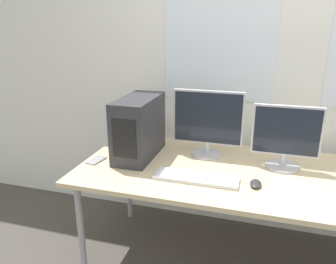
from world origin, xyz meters
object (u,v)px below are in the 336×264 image
Objects in this scene: mouse at (256,184)px; keyboard at (196,178)px; pc_tower at (139,127)px; monitor_right_near at (286,137)px; monitor_main at (208,122)px; cell_phone at (96,160)px.

keyboard is at bearing -176.99° from mouse.
pc_tower is 1.20× the size of monitor_right_near.
mouse is at bearing -47.22° from monitor_main.
cell_phone is at bearing 176.61° from mouse.
pc_tower is at bearing -175.75° from monitor_right_near.
monitor_main reaches higher than mouse.
monitor_main is 1.16× the size of monitor_right_near.
cell_phone is at bearing 173.52° from keyboard.
monitor_main is at bearing 17.49° from pc_tower.
monitor_right_near is at bearing -7.95° from monitor_main.
mouse is at bearing -116.57° from monitor_right_near.
keyboard is 0.32m from mouse.
keyboard reaches higher than cell_phone.
pc_tower is 0.91m from monitor_right_near.
pc_tower is 4.59× the size of mouse.
monitor_main is 0.95× the size of keyboard.
pc_tower is 1.03× the size of monitor_main.
pc_tower is 0.34m from cell_phone.
keyboard is (-0.47, -0.31, -0.19)m from monitor_right_near.
pc_tower reaches higher than mouse.
monitor_right_near reaches higher than mouse.
keyboard is 3.31× the size of cell_phone.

